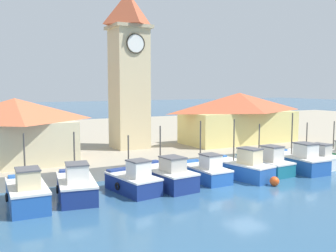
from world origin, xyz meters
TOP-DOWN VIEW (x-y plane):
  - ground_plane at (0.00, 0.00)m, footprint 300.00×300.00m
  - quay_wharf at (0.00, 26.70)m, footprint 120.00×40.00m
  - fishing_boat_far_left at (-13.42, 2.99)m, footprint 2.26×4.96m
  - fishing_boat_left_outer at (-10.50, 3.35)m, footprint 2.94×5.28m
  - fishing_boat_left_inner at (-6.92, 2.87)m, footprint 2.56×4.34m
  - fishing_boat_mid_left at (-4.41, 3.12)m, footprint 2.57×5.27m
  - fishing_boat_center at (-1.10, 3.32)m, footprint 2.10×4.44m
  - fishing_boat_mid_right at (1.70, 2.71)m, footprint 2.69×5.44m
  - fishing_boat_right_inner at (4.48, 3.20)m, footprint 2.24×4.88m
  - fishing_boat_right_outer at (7.37, 2.55)m, footprint 2.34×5.28m
  - fishing_boat_far_right at (9.91, 3.26)m, footprint 2.46×4.95m
  - clock_tower at (-2.45, 14.05)m, footprint 3.54×3.54m
  - warehouse_left at (-12.86, 11.38)m, footprint 8.46×6.83m
  - warehouse_right at (8.94, 12.07)m, footprint 12.13×5.52m
  - mooring_buoy at (2.25, -0.23)m, footprint 0.65×0.65m

SIDE VIEW (x-z plane):
  - ground_plane at x=0.00m, z-range 0.00..0.00m
  - mooring_buoy at x=2.25m, z-range 0.00..0.65m
  - quay_wharf at x=0.00m, z-range 0.00..1.03m
  - fishing_boat_center at x=-1.10m, z-range -1.46..2.84m
  - fishing_boat_far_right at x=9.91m, z-range -1.16..2.54m
  - fishing_boat_right_inner at x=4.48m, z-range -1.17..2.65m
  - fishing_boat_left_inner at x=-6.92m, z-range -1.08..2.57m
  - fishing_boat_mid_left at x=-4.41m, z-range -1.28..2.82m
  - fishing_boat_left_outer at x=-10.50m, z-range -1.22..2.78m
  - fishing_boat_mid_right at x=1.70m, z-range -1.38..2.97m
  - fishing_boat_right_outer at x=7.37m, z-range -1.51..3.12m
  - fishing_boat_far_left at x=-13.42m, z-range -1.26..2.87m
  - warehouse_left at x=-12.86m, z-range 1.09..5.99m
  - warehouse_right at x=8.94m, z-range 1.09..6.20m
  - clock_tower at x=-2.45m, z-range 0.66..16.63m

